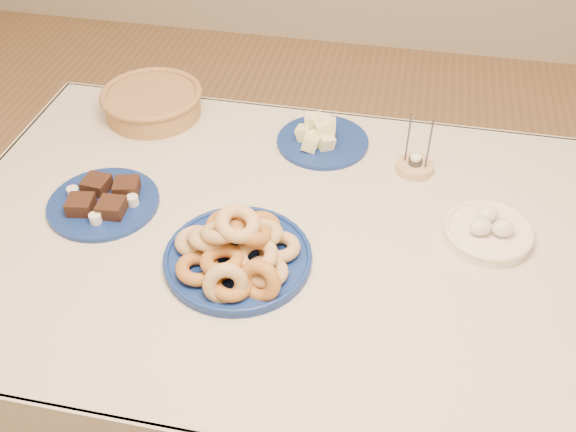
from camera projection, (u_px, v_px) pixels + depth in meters
The scene contains 8 objects.
ground at pixel (291, 404), 2.04m from camera, with size 5.00×5.00×0.00m, color olive.
dining_table at pixel (292, 264), 1.61m from camera, with size 1.71×1.11×0.75m.
donut_platter at pixel (238, 252), 1.44m from camera, with size 0.40×0.40×0.16m.
melon_plate at pixel (321, 137), 1.81m from camera, with size 0.34×0.34×0.09m.
brownie_plate at pixel (104, 201), 1.61m from camera, with size 0.33×0.33×0.05m.
wicker_basket at pixel (152, 102), 1.91m from camera, with size 0.35×0.35×0.08m.
candle_holder at pixel (415, 166), 1.72m from camera, with size 0.13×0.13×0.17m.
egg_bowl at pixel (488, 231), 1.52m from camera, with size 0.27×0.27×0.07m.
Camera 1 is at (0.22, -1.10, 1.81)m, focal length 40.00 mm.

